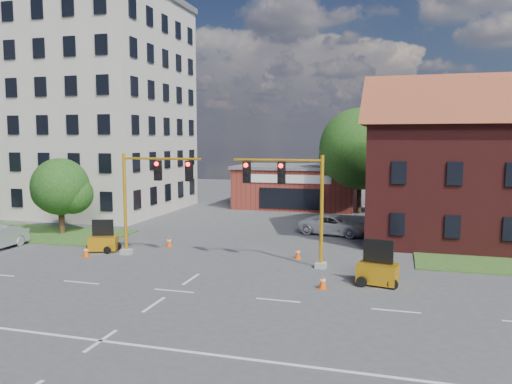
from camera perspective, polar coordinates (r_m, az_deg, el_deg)
ground at (r=24.06m, az=-9.36°, el=-11.08°), size 120.00×120.00×0.00m
lane_markings at (r=21.52m, az=-12.84°, el=-13.25°), size 60.00×36.00×0.01m
office_block at (r=52.17m, az=-19.42°, el=9.36°), size 18.40×15.40×20.60m
brick_shop at (r=51.93m, az=4.78°, el=0.70°), size 12.40×8.40×4.30m
tree_large at (r=47.94m, az=12.29°, el=4.54°), size 8.08×7.70×9.95m
tree_nw_front at (r=39.43m, az=-21.14°, el=0.36°), size 4.41×4.20×5.65m
signal_mast_west at (r=30.47m, az=-12.12°, el=0.04°), size 5.30×0.60×6.20m
signal_mast_east at (r=27.50m, az=4.14°, el=-0.49°), size 5.30×0.60×6.20m
trailer_west at (r=33.00m, az=-17.06°, el=-5.46°), size 1.97×1.63×1.93m
trailer_east at (r=25.25m, az=13.74°, el=-8.79°), size 2.06×1.57×2.12m
cone_a at (r=31.82m, az=-18.88°, el=-6.43°), size 0.40×0.40×0.70m
cone_b at (r=33.36m, az=-9.90°, el=-5.61°), size 0.40×0.40×0.70m
cone_c at (r=24.16m, az=7.63°, el=-10.14°), size 0.40×0.40×0.70m
cone_d at (r=29.77m, az=4.80°, el=-6.98°), size 0.40×0.40×0.70m
pickup_white at (r=37.33m, az=8.97°, el=-3.75°), size 5.48×3.28×1.43m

